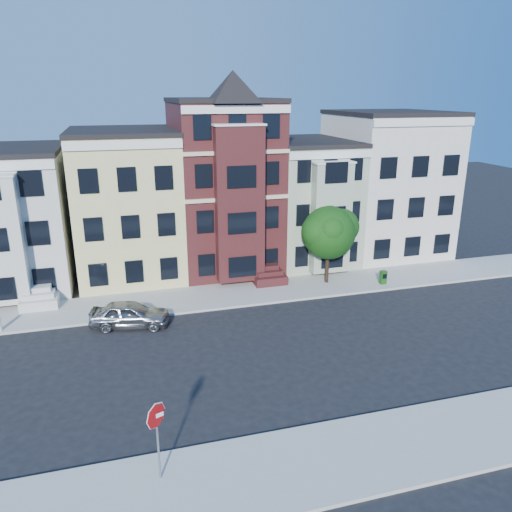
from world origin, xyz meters
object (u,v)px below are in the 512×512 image
object	(u,v)px
street_tree	(328,236)
stop_sign	(158,437)
newspaper_box	(383,277)
parked_car	(130,314)

from	to	relation	value
street_tree	stop_sign	world-z (taller)	street_tree
newspaper_box	parked_car	bearing A→B (deg)	-174.89
street_tree	stop_sign	xyz separation A→B (m)	(-12.87, -15.57, -1.63)
parked_car	street_tree	bearing A→B (deg)	-64.25
street_tree	newspaper_box	world-z (taller)	street_tree
street_tree	stop_sign	size ratio (longest dim) A/B	1.97
parked_car	stop_sign	distance (m)	12.56
stop_sign	newspaper_box	bearing A→B (deg)	18.34
parked_car	newspaper_box	distance (m)	17.04
stop_sign	parked_car	bearing A→B (deg)	69.67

